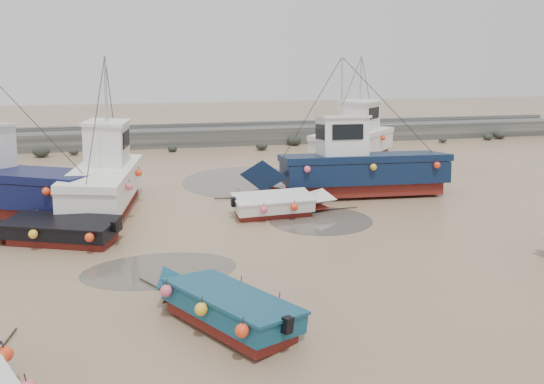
% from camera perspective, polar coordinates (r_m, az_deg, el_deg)
% --- Properties ---
extents(ground, '(120.00, 120.00, 0.00)m').
position_cam_1_polar(ground, '(17.57, -5.46, -6.40)').
color(ground, '#A2845E').
rests_on(ground, ground).
extents(seawall, '(60.00, 4.92, 1.50)m').
position_cam_1_polar(seawall, '(38.78, -9.36, 5.85)').
color(seawall, slate).
rests_on(seawall, ground).
extents(puddle_a, '(4.64, 4.64, 0.01)m').
position_cam_1_polar(puddle_a, '(16.39, -11.97, -8.21)').
color(puddle_a, '#524A41').
rests_on(puddle_a, ground).
extents(puddle_b, '(4.07, 4.07, 0.01)m').
position_cam_1_polar(puddle_b, '(20.84, 5.26, -3.04)').
color(puddle_b, '#524A41').
rests_on(puddle_b, ground).
extents(puddle_d, '(6.64, 6.64, 0.01)m').
position_cam_1_polar(puddle_d, '(27.29, -2.74, 1.17)').
color(puddle_d, '#524A41').
rests_on(puddle_d, ground).
extents(dinghy_2, '(3.78, 5.20, 1.43)m').
position_cam_1_polar(dinghy_2, '(12.93, -5.76, -11.64)').
color(dinghy_2, maroon).
rests_on(dinghy_2, ground).
extents(dinghy_4, '(5.90, 3.14, 1.43)m').
position_cam_1_polar(dinghy_4, '(19.68, -22.56, -3.51)').
color(dinghy_4, maroon).
rests_on(dinghy_4, ground).
extents(dinghy_5, '(5.43, 2.09, 1.43)m').
position_cam_1_polar(dinghy_5, '(21.33, 0.99, -1.02)').
color(dinghy_5, maroon).
rests_on(dinghy_5, ground).
extents(cabin_boat_1, '(3.22, 9.59, 6.22)m').
position_cam_1_polar(cabin_boat_1, '(23.16, -17.49, 1.59)').
color(cabin_boat_1, maroon).
rests_on(cabin_boat_1, ground).
extents(cabin_boat_2, '(10.75, 3.49, 6.22)m').
position_cam_1_polar(cabin_boat_2, '(24.57, 8.44, 2.70)').
color(cabin_boat_2, maroon).
rests_on(cabin_boat_2, ground).
extents(cabin_boat_3, '(7.80, 7.46, 6.22)m').
position_cam_1_polar(cabin_boat_3, '(33.13, 9.15, 5.73)').
color(cabin_boat_3, maroon).
rests_on(cabin_boat_3, ground).
extents(person, '(0.69, 0.54, 1.67)m').
position_cam_1_polar(person, '(25.18, -16.43, -0.54)').
color(person, '#1D253B').
rests_on(person, ground).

